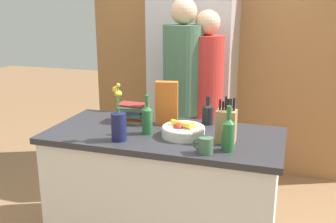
{
  "coord_description": "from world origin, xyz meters",
  "views": [
    {
      "loc": [
        0.78,
        -2.33,
        1.77
      ],
      "look_at": [
        0.0,
        0.09,
        1.06
      ],
      "focal_mm": 42.0,
      "sensor_mm": 36.0,
      "label": 1
    }
  ],
  "objects_px": {
    "person_at_sink": "(183,95)",
    "person_in_blue": "(206,99)",
    "bottle_wine": "(228,133)",
    "cereal_box": "(167,103)",
    "bottle_vinegar": "(208,113)",
    "flower_vase": "(119,123)",
    "refrigerator": "(194,84)",
    "book_stack": "(132,113)",
    "fruit_bowl": "(183,130)",
    "knife_block": "(226,126)",
    "coffee_mug": "(205,145)",
    "bottle_oil": "(147,119)"
  },
  "relations": [
    {
      "from": "knife_block",
      "to": "flower_vase",
      "type": "height_order",
      "value": "flower_vase"
    },
    {
      "from": "flower_vase",
      "to": "bottle_wine",
      "type": "xyz_separation_m",
      "value": [
        0.67,
        0.03,
        -0.0
      ]
    },
    {
      "from": "fruit_bowl",
      "to": "person_in_blue",
      "type": "distance_m",
      "value": 0.84
    },
    {
      "from": "fruit_bowl",
      "to": "person_at_sink",
      "type": "relative_size",
      "value": 0.15
    },
    {
      "from": "bottle_vinegar",
      "to": "bottle_wine",
      "type": "bearing_deg",
      "value": -64.88
    },
    {
      "from": "person_in_blue",
      "to": "bottle_oil",
      "type": "bearing_deg",
      "value": -101.62
    },
    {
      "from": "coffee_mug",
      "to": "person_in_blue",
      "type": "xyz_separation_m",
      "value": [
        -0.24,
        1.09,
        -0.0
      ]
    },
    {
      "from": "person_at_sink",
      "to": "person_in_blue",
      "type": "xyz_separation_m",
      "value": [
        0.18,
        0.06,
        -0.04
      ]
    },
    {
      "from": "flower_vase",
      "to": "person_at_sink",
      "type": "xyz_separation_m",
      "value": [
        0.14,
        0.97,
        -0.02
      ]
    },
    {
      "from": "refrigerator",
      "to": "person_at_sink",
      "type": "xyz_separation_m",
      "value": [
        0.07,
        -0.65,
        0.05
      ]
    },
    {
      "from": "bottle_vinegar",
      "to": "bottle_wine",
      "type": "xyz_separation_m",
      "value": [
        0.22,
        -0.47,
        0.03
      ]
    },
    {
      "from": "bottle_oil",
      "to": "bottle_vinegar",
      "type": "distance_m",
      "value": 0.46
    },
    {
      "from": "flower_vase",
      "to": "refrigerator",
      "type": "bearing_deg",
      "value": 87.71
    },
    {
      "from": "refrigerator",
      "to": "coffee_mug",
      "type": "xyz_separation_m",
      "value": [
        0.49,
        -1.68,
        0.01
      ]
    },
    {
      "from": "fruit_bowl",
      "to": "cereal_box",
      "type": "xyz_separation_m",
      "value": [
        -0.18,
        0.22,
        0.11
      ]
    },
    {
      "from": "knife_block",
      "to": "flower_vase",
      "type": "bearing_deg",
      "value": -165.18
    },
    {
      "from": "person_at_sink",
      "to": "refrigerator",
      "type": "bearing_deg",
      "value": 88.43
    },
    {
      "from": "bottle_wine",
      "to": "person_in_blue",
      "type": "distance_m",
      "value": 1.07
    },
    {
      "from": "flower_vase",
      "to": "person_in_blue",
      "type": "relative_size",
      "value": 0.21
    },
    {
      "from": "fruit_bowl",
      "to": "book_stack",
      "type": "height_order",
      "value": "book_stack"
    },
    {
      "from": "coffee_mug",
      "to": "book_stack",
      "type": "height_order",
      "value": "book_stack"
    },
    {
      "from": "bottle_wine",
      "to": "person_at_sink",
      "type": "distance_m",
      "value": 1.09
    },
    {
      "from": "person_at_sink",
      "to": "person_in_blue",
      "type": "bearing_deg",
      "value": 10.17
    },
    {
      "from": "bottle_wine",
      "to": "person_at_sink",
      "type": "xyz_separation_m",
      "value": [
        -0.54,
        0.95,
        -0.02
      ]
    },
    {
      "from": "refrigerator",
      "to": "bottle_oil",
      "type": "bearing_deg",
      "value": -87.76
    },
    {
      "from": "bottle_vinegar",
      "to": "person_at_sink",
      "type": "height_order",
      "value": "person_at_sink"
    },
    {
      "from": "coffee_mug",
      "to": "bottle_wine",
      "type": "distance_m",
      "value": 0.15
    },
    {
      "from": "book_stack",
      "to": "coffee_mug",
      "type": "bearing_deg",
      "value": -34.77
    },
    {
      "from": "flower_vase",
      "to": "bottle_oil",
      "type": "xyz_separation_m",
      "value": [
        0.12,
        0.17,
        -0.01
      ]
    },
    {
      "from": "knife_block",
      "to": "coffee_mug",
      "type": "height_order",
      "value": "knife_block"
    },
    {
      "from": "cereal_box",
      "to": "book_stack",
      "type": "relative_size",
      "value": 1.37
    },
    {
      "from": "bottle_wine",
      "to": "cereal_box",
      "type": "bearing_deg",
      "value": 142.17
    },
    {
      "from": "refrigerator",
      "to": "book_stack",
      "type": "relative_size",
      "value": 8.78
    },
    {
      "from": "fruit_bowl",
      "to": "coffee_mug",
      "type": "distance_m",
      "value": 0.32
    },
    {
      "from": "flower_vase",
      "to": "cereal_box",
      "type": "distance_m",
      "value": 0.45
    },
    {
      "from": "bottle_wine",
      "to": "refrigerator",
      "type": "bearing_deg",
      "value": 110.79
    },
    {
      "from": "bottle_wine",
      "to": "person_in_blue",
      "type": "relative_size",
      "value": 0.16
    },
    {
      "from": "coffee_mug",
      "to": "fruit_bowl",
      "type": "bearing_deg",
      "value": 128.92
    },
    {
      "from": "fruit_bowl",
      "to": "flower_vase",
      "type": "bearing_deg",
      "value": -151.77
    },
    {
      "from": "knife_block",
      "to": "coffee_mug",
      "type": "relative_size",
      "value": 2.32
    },
    {
      "from": "person_in_blue",
      "to": "refrigerator",
      "type": "bearing_deg",
      "value": 114.59
    },
    {
      "from": "bottle_oil",
      "to": "person_in_blue",
      "type": "relative_size",
      "value": 0.15
    },
    {
      "from": "book_stack",
      "to": "person_in_blue",
      "type": "xyz_separation_m",
      "value": [
        0.39,
        0.65,
        -0.02
      ]
    },
    {
      "from": "flower_vase",
      "to": "coffee_mug",
      "type": "relative_size",
      "value": 2.94
    },
    {
      "from": "book_stack",
      "to": "bottle_oil",
      "type": "height_order",
      "value": "bottle_oil"
    },
    {
      "from": "person_in_blue",
      "to": "person_at_sink",
      "type": "bearing_deg",
      "value": -160.72
    },
    {
      "from": "refrigerator",
      "to": "cereal_box",
      "type": "height_order",
      "value": "refrigerator"
    },
    {
      "from": "coffee_mug",
      "to": "bottle_vinegar",
      "type": "bearing_deg",
      "value": 100.97
    },
    {
      "from": "coffee_mug",
      "to": "bottle_vinegar",
      "type": "xyz_separation_m",
      "value": [
        -0.11,
        0.55,
        0.03
      ]
    },
    {
      "from": "coffee_mug",
      "to": "knife_block",
      "type": "bearing_deg",
      "value": 70.45
    }
  ]
}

